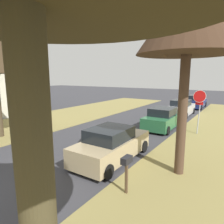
# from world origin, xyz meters

# --- Properties ---
(stop_sign_far) EXTENTS (0.82, 0.60, 2.94)m
(stop_sign_far) POSITION_xyz_m (4.93, 13.25, 2.17)
(stop_sign_far) COLOR #9EA0A5
(stop_sign_far) RESTS_ON grass_verge_right
(street_tree_right_mid_a) EXTENTS (3.64, 3.64, 7.22)m
(street_tree_right_mid_a) POSITION_xyz_m (5.42, 6.98, 5.89)
(street_tree_right_mid_a) COLOR #4C3727
(street_tree_right_mid_a) RESTS_ON grass_verge_right
(parked_sedan_tan) EXTENTS (1.98, 4.42, 1.57)m
(parked_sedan_tan) POSITION_xyz_m (2.40, 6.65, 0.72)
(parked_sedan_tan) COLOR tan
(parked_sedan_tan) RESTS_ON ground
(parked_sedan_green) EXTENTS (1.98, 4.42, 1.57)m
(parked_sedan_green) POSITION_xyz_m (2.42, 13.60, 0.72)
(parked_sedan_green) COLOR #28663D
(parked_sedan_green) RESTS_ON ground
(parked_sedan_silver) EXTENTS (1.98, 4.42, 1.57)m
(parked_sedan_silver) POSITION_xyz_m (2.22, 19.46, 0.72)
(parked_sedan_silver) COLOR #BCBCC1
(parked_sedan_silver) RESTS_ON ground
(parked_sedan_navy) EXTENTS (1.98, 4.42, 1.57)m
(parked_sedan_navy) POSITION_xyz_m (2.47, 25.47, 0.72)
(parked_sedan_navy) COLOR navy
(parked_sedan_navy) RESTS_ON ground
(curbside_mailbox) EXTENTS (0.22, 0.44, 1.27)m
(curbside_mailbox) POSITION_xyz_m (4.36, 4.59, 1.06)
(curbside_mailbox) COLOR brown
(curbside_mailbox) RESTS_ON grass_verge_right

